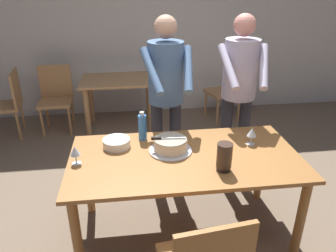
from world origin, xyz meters
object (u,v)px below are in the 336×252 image
Objects in this scene: cake_on_platter at (170,145)px; background_chair_1 at (228,88)px; main_dining_table at (185,167)px; water_bottle at (142,127)px; cake_knife at (161,138)px; background_table at (119,90)px; background_chair_2 at (8,102)px; person_standing_beside at (239,85)px; wine_glass_near at (75,151)px; background_chair_0 at (56,96)px; hurricane_lamp at (224,157)px; person_cutting_cake at (166,89)px; plate_stack at (117,143)px; wine_glass_far at (252,133)px.

background_chair_1 is (1.17, 2.28, -0.31)m from cake_on_platter.
main_dining_table is 7.08× the size of water_bottle.
background_table is (-0.37, 2.10, -0.29)m from cake_knife.
cake_on_platter is 0.38× the size of background_chair_2.
person_standing_beside is at bearing 21.47° from water_bottle.
main_dining_table is at bearing 0.56° from wine_glass_near.
background_chair_0 is (-1.32, 2.22, -0.31)m from cake_on_platter.
background_chair_1 is (1.38, 2.04, -0.37)m from water_bottle.
cake_on_platter is 0.47m from hurricane_lamp.
background_table is at bearing 103.83° from main_dining_table.
background_table is 1.11× the size of background_chair_2.
cake_on_platter is 1.62× the size of hurricane_lamp.
main_dining_table is at bearing -132.33° from person_standing_beside.
person_cutting_cake is 2.51m from background_chair_2.
hurricane_lamp is at bearing -11.86° from wine_glass_near.
background_chair_0 is (-2.05, 1.61, -0.58)m from person_standing_beside.
cake_on_platter reaches higher than plate_stack.
main_dining_table is 2.71m from background_chair_0.
background_chair_2 is at bearing 133.33° from hurricane_lamp.
hurricane_lamp is at bearing -133.34° from wine_glass_far.
background_chair_1 reaches higher than wine_glass_near.
cake_knife is at bearing 175.11° from cake_on_platter.
person_standing_beside is 1.91× the size of background_chair_0.
person_cutting_cake reaches higher than background_table.
person_cutting_cake is (0.24, 0.34, 0.21)m from water_bottle.
wine_glass_far is at bearing 5.49° from wine_glass_near.
cake_on_platter is 1.36× the size of water_bottle.
background_chair_0 is at bearing 120.68° from cake_on_platter.
wine_glass_far is at bearing -61.83° from background_table.
cake_knife reaches higher than background_table.
background_chair_2 is (-1.47, -0.05, -0.09)m from background_table.
plate_stack is at bearing 161.13° from cake_knife.
hurricane_lamp is at bearing -44.20° from main_dining_table.
hurricane_lamp reaches higher than background_chair_1.
cake_on_platter is 2.36× the size of wine_glass_near.
wine_glass_near is 1.00× the size of wine_glass_far.
cake_on_platter is at bearing -47.20° from background_chair_2.
cake_knife is 2.56m from background_chair_0.
main_dining_table is 0.84m from wine_glass_near.
water_bottle is (0.22, 0.11, 0.08)m from plate_stack.
person_standing_beside is (0.40, 0.92, 0.22)m from hurricane_lamp.
plate_stack is 0.13× the size of person_cutting_cake.
person_standing_beside is 1.91× the size of background_chair_1.
background_chair_2 is at bearing 133.00° from water_bottle.
cake_knife is 1.08× the size of water_bottle.
hurricane_lamp is 0.97m from person_cutting_cake.
person_standing_beside is at bearing 2.45° from person_cutting_cake.
main_dining_table reaches higher than background_table.
cake_knife is at bearing -48.21° from background_chair_2.
background_chair_0 is (-0.89, 2.09, -0.29)m from plate_stack.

